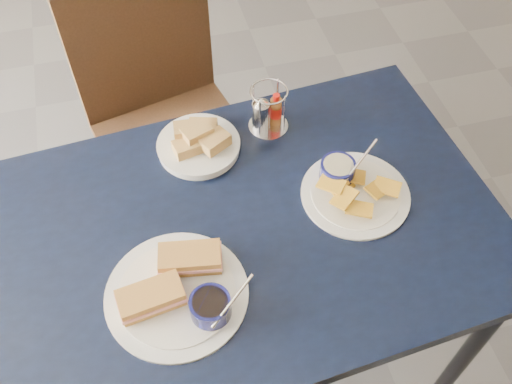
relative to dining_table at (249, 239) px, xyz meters
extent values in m
plane|color=#505055|center=(0.06, 0.15, -0.69)|extent=(6.00, 6.00, 0.00)
cube|color=black|center=(0.00, 0.00, 0.04)|extent=(1.29, 0.91, 0.04)
cylinder|color=black|center=(0.53, -0.33, -0.33)|extent=(0.04, 0.04, 0.71)
cylinder|color=black|center=(-0.53, 0.33, -0.33)|extent=(0.04, 0.04, 0.71)
cylinder|color=black|center=(0.53, 0.33, -0.33)|extent=(0.04, 0.04, 0.71)
cube|color=#311D10|center=(-0.11, 0.57, -0.21)|extent=(0.55, 0.54, 0.04)
cylinder|color=#311D10|center=(-0.30, 0.40, -0.46)|extent=(0.04, 0.04, 0.45)
cylinder|color=#311D10|center=(0.07, 0.40, -0.46)|extent=(0.04, 0.04, 0.45)
cylinder|color=#311D10|center=(-0.30, 0.75, -0.46)|extent=(0.04, 0.04, 0.45)
cylinder|color=#311D10|center=(0.07, 0.75, -0.46)|extent=(0.04, 0.04, 0.45)
cube|color=#311D10|center=(-0.11, 0.77, 0.06)|extent=(0.46, 0.15, 0.49)
cylinder|color=white|center=(-0.20, -0.14, 0.07)|extent=(0.32, 0.32, 0.01)
cylinder|color=white|center=(-0.20, -0.14, 0.07)|extent=(0.26, 0.26, 0.00)
cube|color=#C18B45|center=(-0.26, -0.15, 0.10)|extent=(0.15, 0.09, 0.04)
cube|color=#DA8E85|center=(-0.26, -0.15, 0.09)|extent=(0.15, 0.09, 0.01)
cube|color=#C18B45|center=(-0.16, -0.08, 0.10)|extent=(0.15, 0.09, 0.04)
cube|color=#DA8E85|center=(-0.16, -0.08, 0.09)|extent=(0.16, 0.10, 0.01)
cylinder|color=#090A34|center=(-0.14, -0.21, 0.10)|extent=(0.09, 0.09, 0.05)
cylinder|color=black|center=(-0.14, -0.21, 0.12)|extent=(0.08, 0.08, 0.01)
cylinder|color=silver|center=(-0.09, -0.23, 0.14)|extent=(0.11, 0.07, 0.08)
cylinder|color=white|center=(0.28, 0.02, 0.07)|extent=(0.28, 0.28, 0.01)
cylinder|color=white|center=(0.28, 0.02, 0.07)|extent=(0.23, 0.23, 0.00)
cube|color=gold|center=(0.25, 0.05, 0.08)|extent=(0.08, 0.06, 0.02)
cube|color=gold|center=(0.25, 0.06, 0.08)|extent=(0.05, 0.07, 0.03)
cube|color=gold|center=(0.33, 0.00, 0.09)|extent=(0.08, 0.07, 0.03)
cube|color=gold|center=(0.29, 0.06, 0.09)|extent=(0.08, 0.07, 0.01)
cube|color=gold|center=(0.36, 0.00, 0.10)|extent=(0.08, 0.08, 0.01)
cube|color=gold|center=(0.26, -0.05, 0.10)|extent=(0.08, 0.07, 0.01)
cube|color=gold|center=(0.24, -0.01, 0.11)|extent=(0.08, 0.07, 0.02)
cube|color=gold|center=(0.22, 0.03, 0.11)|extent=(0.08, 0.08, 0.01)
cylinder|color=#090A34|center=(0.25, 0.08, 0.10)|extent=(0.09, 0.09, 0.05)
cylinder|color=beige|center=(0.25, 0.08, 0.12)|extent=(0.08, 0.08, 0.01)
cylinder|color=silver|center=(0.30, 0.06, 0.14)|extent=(0.11, 0.07, 0.08)
cylinder|color=white|center=(-0.07, 0.27, 0.07)|extent=(0.22, 0.22, 0.02)
cylinder|color=white|center=(-0.07, 0.27, 0.08)|extent=(0.18, 0.18, 0.00)
cube|color=tan|center=(-0.10, 0.25, 0.10)|extent=(0.08, 0.06, 0.03)
cube|color=tan|center=(-0.05, 0.30, 0.11)|extent=(0.09, 0.07, 0.03)
cube|color=tan|center=(-0.03, 0.24, 0.12)|extent=(0.09, 0.08, 0.03)
cube|color=tan|center=(-0.09, 0.29, 0.12)|extent=(0.08, 0.06, 0.03)
cube|color=tan|center=(-0.07, 0.27, 0.13)|extent=(0.09, 0.07, 0.03)
cylinder|color=silver|center=(0.13, 0.30, 0.07)|extent=(0.11, 0.11, 0.01)
cylinder|color=silver|center=(0.17, 0.34, 0.14)|extent=(0.01, 0.01, 0.13)
cylinder|color=silver|center=(0.10, 0.34, 0.14)|extent=(0.01, 0.01, 0.13)
cylinder|color=silver|center=(0.10, 0.27, 0.14)|extent=(0.01, 0.01, 0.13)
cylinder|color=silver|center=(0.17, 0.27, 0.14)|extent=(0.01, 0.01, 0.13)
torus|color=silver|center=(0.13, 0.30, 0.20)|extent=(0.10, 0.10, 0.00)
cylinder|color=silver|center=(0.11, 0.30, 0.11)|extent=(0.05, 0.05, 0.08)
cone|color=silver|center=(0.11, 0.30, 0.17)|extent=(0.04, 0.04, 0.02)
cylinder|color=brown|center=(0.16, 0.31, 0.11)|extent=(0.03, 0.03, 0.08)
cylinder|color=#A91209|center=(0.16, 0.31, 0.11)|extent=(0.03, 0.03, 0.03)
cylinder|color=#A91209|center=(0.16, 0.31, 0.16)|extent=(0.02, 0.02, 0.02)
camera|label=1|loc=(-0.18, -0.75, 1.22)|focal=40.00mm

